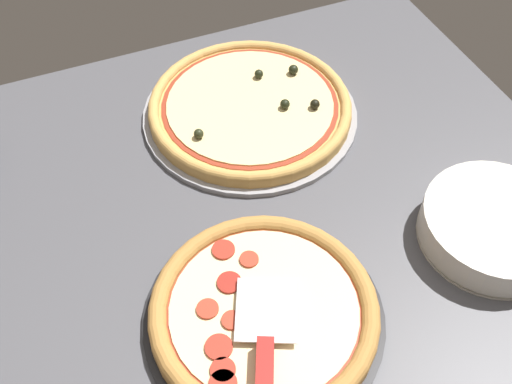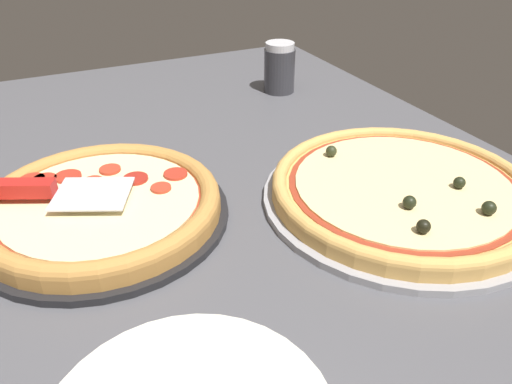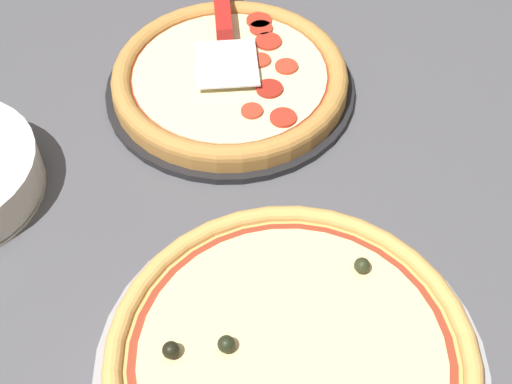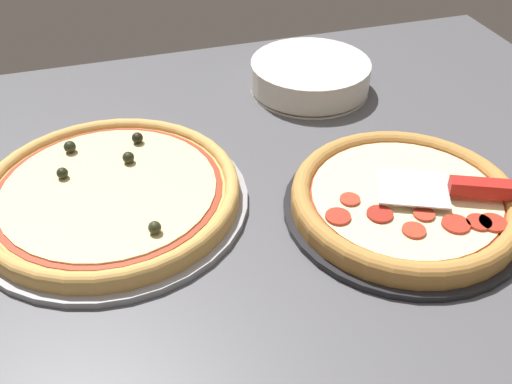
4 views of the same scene
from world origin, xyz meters
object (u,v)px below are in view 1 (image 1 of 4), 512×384
pizza_front (264,311)px  serving_spatula (265,372)px  plate_stack (494,227)px  pizza_back (250,106)px

pizza_front → serving_spatula: bearing=-112.4°
plate_stack → pizza_back: bearing=121.0°
serving_spatula → pizza_back: bearing=69.9°
pizza_front → pizza_back: size_ratio=0.86×
pizza_front → plate_stack: (37.40, -0.43, 0.28)cm
pizza_front → serving_spatula: 9.97cm
pizza_front → serving_spatula: size_ratio=1.35×
pizza_back → serving_spatula: size_ratio=1.57×
pizza_front → pizza_back: 41.18cm
pizza_front → pizza_back: (13.80, 38.80, -0.12)cm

